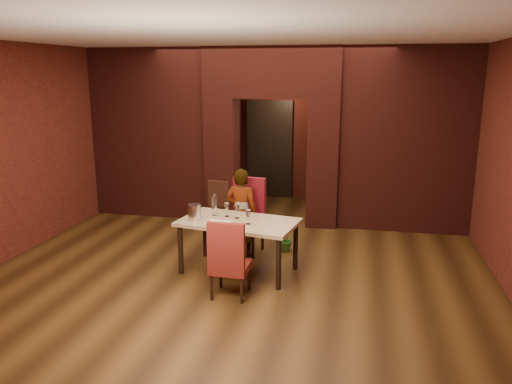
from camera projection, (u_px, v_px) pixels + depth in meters
floor at (248, 258)px, 7.57m from camera, size 8.00×8.00×0.00m
ceiling at (247, 38)px, 6.82m from camera, size 7.00×8.00×0.04m
wall_back at (288, 126)px, 11.00m from camera, size 7.00×0.04×3.20m
wall_front at (114, 245)px, 3.39m from camera, size 7.00×0.04×3.20m
wall_left at (32, 147)px, 7.91m from camera, size 0.04×8.00×3.20m
wall_right at (509, 163)px, 6.48m from camera, size 0.04×8.00×3.20m
pillar_left at (222, 160)px, 9.39m from camera, size 0.55×0.55×2.30m
pillar_right at (323, 163)px, 9.01m from camera, size 0.55×0.55×2.30m
lintel at (272, 72)px, 8.83m from camera, size 2.45×0.55×0.90m
wing_wall_left at (151, 134)px, 9.58m from camera, size 2.28×0.35×3.20m
wing_wall_right at (406, 141)px, 8.61m from camera, size 2.28×0.35×3.20m
vent_panel at (218, 194)px, 9.25m from camera, size 0.40×0.03×0.50m
rear_door at (270, 150)px, 11.15m from camera, size 0.90×0.08×2.10m
rear_door_frame at (269, 151)px, 11.11m from camera, size 1.02×0.04×2.22m
dining_table at (239, 246)px, 6.99m from camera, size 1.73×1.15×0.75m
chair_far at (244, 217)px, 7.69m from camera, size 0.59×0.59×1.16m
chair_near at (230, 257)px, 6.20m from camera, size 0.47×0.47×1.01m
person_seated at (241, 213)px, 7.55m from camera, size 0.53×0.37×1.36m
wine_glass_a at (227, 210)px, 7.08m from camera, size 0.08×0.08×0.20m
wine_glass_b at (237, 211)px, 6.99m from camera, size 0.08×0.08×0.20m
wine_glass_c at (248, 217)px, 6.72m from camera, size 0.08×0.08×0.20m
tasting_sheet at (218, 222)px, 6.81m from camera, size 0.32×0.25×0.00m
wine_bucket at (195, 212)px, 6.91m from camera, size 0.18×0.18×0.22m
water_bottle at (214, 204)px, 7.13m from camera, size 0.07×0.07×0.32m
potted_plant at (286, 239)px, 7.85m from camera, size 0.38×0.34×0.38m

